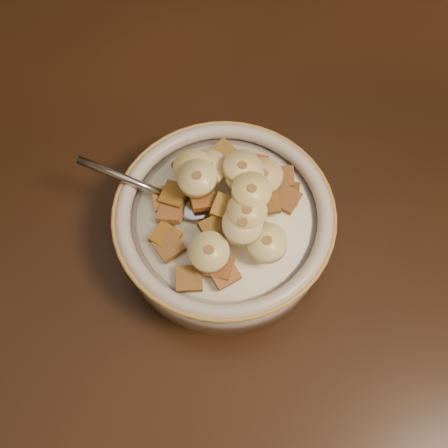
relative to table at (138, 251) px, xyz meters
name	(u,v)px	position (x,y,z in m)	size (l,w,h in m)	color
floor	(188,397)	(0.00, 0.00, -0.78)	(4.00, 4.50, 0.10)	#422816
table	(138,251)	(0.00, 0.00, 0.00)	(1.40, 0.90, 0.04)	black
cereal_bowl	(224,229)	(0.07, -0.03, 0.04)	(0.17, 0.17, 0.04)	beige
milk	(224,218)	(0.07, -0.03, 0.06)	(0.14, 0.14, 0.00)	white
spoon	(192,205)	(0.05, -0.01, 0.07)	(0.03, 0.04, 0.01)	#9A9CA6
cereal_square_0	(286,199)	(0.12, -0.04, 0.07)	(0.02, 0.02, 0.01)	brown
cereal_square_1	(169,246)	(0.02, -0.04, 0.07)	(0.02, 0.02, 0.01)	brown
cereal_square_2	(256,200)	(0.10, -0.04, 0.08)	(0.02, 0.02, 0.01)	brown
cereal_square_3	(171,212)	(0.03, -0.01, 0.07)	(0.02, 0.02, 0.01)	#9D6131
cereal_square_4	(262,190)	(0.11, -0.03, 0.07)	(0.02, 0.02, 0.01)	#9D6B1A
cereal_square_5	(174,194)	(0.04, 0.00, 0.07)	(0.02, 0.02, 0.01)	brown
cereal_square_6	(223,154)	(0.10, 0.02, 0.07)	(0.02, 0.02, 0.01)	brown
cereal_square_7	(224,273)	(0.05, -0.08, 0.07)	(0.02, 0.02, 0.01)	brown
cereal_square_8	(189,279)	(0.02, -0.07, 0.07)	(0.02, 0.02, 0.01)	olive
cereal_square_9	(194,177)	(0.06, 0.01, 0.07)	(0.02, 0.02, 0.01)	#996235
cereal_square_10	(215,229)	(0.06, -0.05, 0.08)	(0.02, 0.02, 0.01)	brown
cereal_square_11	(165,237)	(0.02, -0.03, 0.07)	(0.02, 0.02, 0.01)	brown
cereal_square_12	(203,198)	(0.06, -0.02, 0.08)	(0.02, 0.02, 0.01)	#9C4F1C
cereal_square_13	(282,178)	(0.13, -0.02, 0.07)	(0.02, 0.02, 0.01)	brown
cereal_square_14	(287,193)	(0.13, -0.03, 0.07)	(0.02, 0.02, 0.01)	brown
cereal_square_15	(188,166)	(0.06, 0.02, 0.07)	(0.02, 0.02, 0.01)	brown
cereal_square_16	(165,198)	(0.04, 0.00, 0.07)	(0.02, 0.02, 0.01)	brown
cereal_square_17	(226,208)	(0.07, -0.03, 0.08)	(0.02, 0.02, 0.01)	#8D6217
cereal_square_18	(247,180)	(0.10, -0.01, 0.07)	(0.02, 0.02, 0.01)	brown
cereal_square_19	(191,169)	(0.07, 0.02, 0.07)	(0.02, 0.02, 0.01)	brown
cereal_square_20	(219,266)	(0.05, -0.07, 0.07)	(0.02, 0.02, 0.01)	#9D5C30
cereal_square_21	(267,203)	(0.11, -0.04, 0.07)	(0.02, 0.02, 0.01)	brown
cereal_square_22	(256,164)	(0.12, 0.00, 0.07)	(0.02, 0.02, 0.01)	#995320
banana_slice_0	(244,177)	(0.10, -0.02, 0.09)	(0.03, 0.03, 0.01)	beige
banana_slice_1	(193,169)	(0.06, 0.01, 0.09)	(0.03, 0.03, 0.01)	#F7E390
banana_slice_2	(251,191)	(0.09, -0.03, 0.10)	(0.03, 0.03, 0.01)	#F0D986
banana_slice_3	(263,176)	(0.11, -0.02, 0.08)	(0.03, 0.03, 0.01)	#FFD47A
banana_slice_4	(247,212)	(0.08, -0.05, 0.09)	(0.03, 0.03, 0.01)	tan
banana_slice_5	(242,168)	(0.10, -0.01, 0.09)	(0.03, 0.03, 0.01)	#F3E796
banana_slice_6	(209,168)	(0.08, 0.00, 0.08)	(0.03, 0.03, 0.01)	#EFDD89
banana_slice_7	(267,243)	(0.09, -0.07, 0.08)	(0.03, 0.03, 0.01)	#F6EA91
banana_slice_8	(197,178)	(0.06, -0.01, 0.09)	(0.03, 0.03, 0.01)	#D1C17B
banana_slice_9	(209,252)	(0.05, -0.06, 0.08)	(0.03, 0.03, 0.01)	beige
banana_slice_10	(242,225)	(0.08, -0.06, 0.09)	(0.03, 0.03, 0.01)	#FDE5AA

